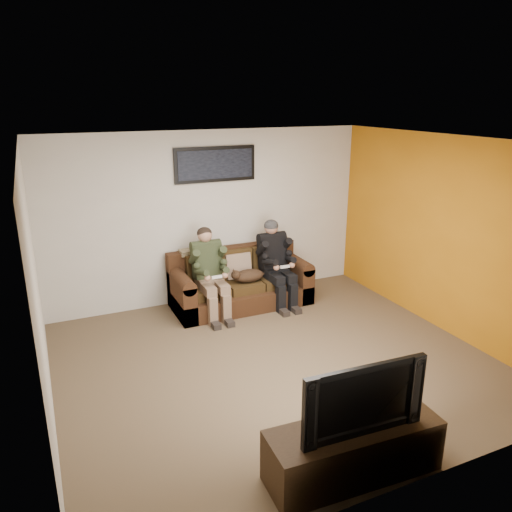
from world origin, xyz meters
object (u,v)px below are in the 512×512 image
framed_poster (215,164)px  person_right (276,258)px  person_left (209,268)px  tv_stand (353,450)px  sofa (239,284)px  television (357,394)px  cat (248,276)px

framed_poster → person_right: bearing=-37.7°
person_left → tv_stand: person_left is taller
sofa → framed_poster: size_ratio=1.65×
tv_stand → television: television is taller
cat → tv_stand: (-0.58, -3.57, -0.28)m
cat → person_left: bearing=177.0°
television → person_right: bearing=76.6°
person_right → framed_poster: (-0.73, 0.56, 1.39)m
person_left → person_right: person_right is taller
television → person_left: bearing=93.0°
person_left → cat: person_left is taller
person_left → television: 3.60m
framed_poster → television: (-0.33, -4.17, -1.32)m
sofa → television: (-0.53, -3.77, 0.46)m
sofa → cat: bearing=-75.0°
person_left → tv_stand: bearing=-90.0°
sofa → framed_poster: (-0.20, 0.39, 1.78)m
television → sofa: bearing=85.0°
person_left → tv_stand: 3.63m
person_right → cat: bearing=-176.3°
cat → television: television is taller
sofa → person_right: (0.53, -0.17, 0.39)m
sofa → person_right: 0.68m
cat → tv_stand: 3.63m
cat → television: size_ratio=0.61×
person_left → television: bearing=-90.0°
sofa → framed_poster: 1.83m
person_right → framed_poster: bearing=142.3°
person_left → cat: (0.58, -0.03, -0.19)m
person_left → cat: bearing=-3.0°
person_left → television: size_ratio=1.17×
sofa → framed_poster: framed_poster is taller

